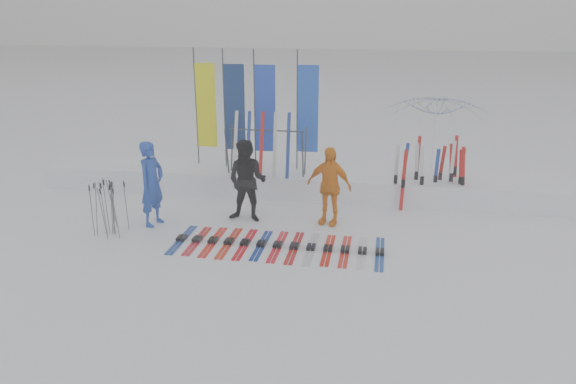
% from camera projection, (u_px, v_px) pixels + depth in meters
% --- Properties ---
extents(ground, '(120.00, 120.00, 0.00)m').
position_uv_depth(ground, '(264.00, 265.00, 11.02)').
color(ground, white).
rests_on(ground, ground).
extents(snow_bank, '(14.00, 1.60, 0.60)m').
position_uv_depth(snow_bank, '(300.00, 182.00, 15.23)').
color(snow_bank, white).
rests_on(snow_bank, ground).
extents(person_blue, '(0.64, 0.82, 1.97)m').
position_uv_depth(person_blue, '(152.00, 184.00, 12.78)').
color(person_blue, '#1B3CA1').
rests_on(person_blue, ground).
extents(person_black, '(0.99, 0.80, 1.94)m').
position_uv_depth(person_black, '(247.00, 181.00, 13.03)').
color(person_black, black).
rests_on(person_black, ground).
extents(person_yellow, '(1.16, 0.73, 1.83)m').
position_uv_depth(person_yellow, '(329.00, 186.00, 12.86)').
color(person_yellow, orange).
rests_on(person_yellow, ground).
extents(tent_canopy, '(3.50, 3.54, 2.57)m').
position_uv_depth(tent_canopy, '(434.00, 139.00, 15.75)').
color(tent_canopy, white).
rests_on(tent_canopy, ground).
extents(ski_row, '(4.43, 1.69, 0.07)m').
position_uv_depth(ski_row, '(278.00, 245.00, 11.84)').
color(ski_row, navy).
rests_on(ski_row, ground).
extents(pole_cluster, '(0.64, 0.70, 1.24)m').
position_uv_depth(pole_cluster, '(109.00, 208.00, 12.37)').
color(pole_cluster, '#595B60').
rests_on(pole_cluster, ground).
extents(feather_flags, '(3.42, 0.27, 3.20)m').
position_uv_depth(feather_flags, '(252.00, 108.00, 15.04)').
color(feather_flags, '#383A3F').
rests_on(feather_flags, ground).
extents(ski_rack, '(2.04, 0.80, 1.23)m').
position_uv_depth(ski_rack, '(266.00, 145.00, 14.65)').
color(ski_rack, '#383A3F').
rests_on(ski_rack, ground).
extents(upright_skis, '(1.73, 1.14, 1.70)m').
position_uv_depth(upright_skis, '(434.00, 175.00, 14.19)').
color(upright_skis, red).
rests_on(upright_skis, ground).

